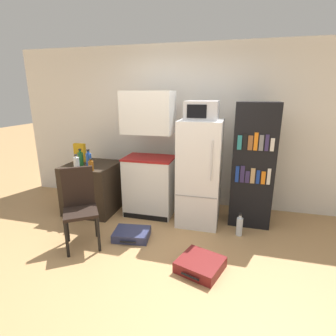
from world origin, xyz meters
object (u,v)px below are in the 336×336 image
at_px(microwave, 202,110).
at_px(bookshelf, 253,166).
at_px(suitcase_small_flat, 132,234).
at_px(bottle_clear_short, 76,163).
at_px(bottle_green_tall, 81,158).
at_px(bottle_amber_beer, 91,165).
at_px(side_table, 93,187).
at_px(cereal_box, 80,153).
at_px(kitchen_hutch, 149,161).
at_px(refrigerator, 200,173).
at_px(suitcase_large_flat, 200,265).
at_px(chair, 79,201).
at_px(water_bottle_front, 239,226).
at_px(bottle_blue_soda, 89,161).

xyz_separation_m(microwave, bookshelf, (0.73, 0.14, -0.77)).
bearing_deg(suitcase_small_flat, bottle_clear_short, 150.87).
bearing_deg(microwave, bottle_green_tall, -175.30).
distance_m(microwave, bottle_amber_beer, 1.77).
relative_size(side_table, suitcase_small_flat, 1.55).
distance_m(bookshelf, cereal_box, 2.73).
xyz_separation_m(kitchen_hutch, refrigerator, (0.80, -0.07, -0.11)).
bearing_deg(cereal_box, side_table, -23.86).
relative_size(side_table, refrigerator, 0.52).
bearing_deg(side_table, refrigerator, 1.69).
bearing_deg(refrigerator, microwave, -104.07).
bearing_deg(suitcase_large_flat, suitcase_small_flat, 175.63).
bearing_deg(bottle_amber_beer, cereal_box, 135.97).
bearing_deg(bottle_green_tall, bottle_amber_beer, -35.63).
bearing_deg(bottle_green_tall, cereal_box, 123.79).
distance_m(refrigerator, suitcase_small_flat, 1.29).
bearing_deg(bottle_green_tall, suitcase_large_flat, -26.25).
distance_m(side_table, kitchen_hutch, 1.06).
bearing_deg(chair, suitcase_small_flat, -10.62).
xyz_separation_m(refrigerator, bottle_amber_beer, (-1.54, -0.37, 0.10)).
xyz_separation_m(chair, water_bottle_front, (1.98, 0.70, -0.45)).
height_order(refrigerator, bottle_clear_short, refrigerator).
height_order(microwave, cereal_box, microwave).
bearing_deg(cereal_box, kitchen_hutch, 0.48).
bearing_deg(cereal_box, microwave, -1.85).
relative_size(kitchen_hutch, suitcase_large_flat, 3.36).
bearing_deg(bottle_green_tall, side_table, 42.06).
distance_m(bottle_amber_beer, bottle_blue_soda, 0.13).
distance_m(chair, suitcase_small_flat, 0.82).
xyz_separation_m(kitchen_hutch, bottle_green_tall, (-1.05, -0.23, 0.03)).
distance_m(bookshelf, chair, 2.40).
distance_m(microwave, bookshelf, 1.07).
relative_size(bookshelf, suitcase_small_flat, 3.48).
height_order(refrigerator, bottle_green_tall, refrigerator).
bearing_deg(bookshelf, kitchen_hutch, -177.68).
relative_size(kitchen_hutch, cereal_box, 6.39).
relative_size(side_table, suitcase_large_flat, 1.39).
height_order(kitchen_hutch, chair, kitchen_hutch).
bearing_deg(bottle_blue_soda, suitcase_small_flat, -28.39).
xyz_separation_m(side_table, bottle_amber_beer, (0.19, -0.32, 0.47)).
bearing_deg(bottle_amber_beer, kitchen_hutch, 30.86).
xyz_separation_m(microwave, suitcase_small_flat, (-0.79, -0.73, -1.60)).
relative_size(bottle_clear_short, chair, 0.22).
bearing_deg(suitcase_large_flat, water_bottle_front, 83.48).
height_order(bookshelf, suitcase_large_flat, bookshelf).
height_order(refrigerator, microwave, microwave).
distance_m(suitcase_large_flat, water_bottle_front, 0.97).
xyz_separation_m(bookshelf, cereal_box, (-2.73, -0.07, 0.05)).
height_order(refrigerator, bottle_blue_soda, refrigerator).
bearing_deg(chair, bottle_blue_soda, 75.79).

